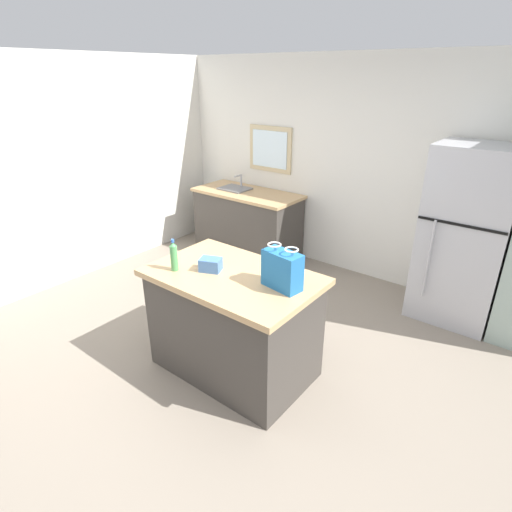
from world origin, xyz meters
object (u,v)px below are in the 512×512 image
(refrigerator, at_px, (465,237))
(bottle, at_px, (174,256))
(small_box, at_px, (211,265))
(kitchen_island, at_px, (234,323))
(shopping_bag, at_px, (282,270))

(refrigerator, xyz_separation_m, bottle, (-1.64, -2.30, 0.15))
(small_box, relative_size, bottle, 0.62)
(small_box, height_order, bottle, bottle)
(bottle, bearing_deg, small_box, 36.51)
(small_box, bearing_deg, refrigerator, 56.57)
(refrigerator, relative_size, bottle, 6.71)
(kitchen_island, height_order, bottle, bottle)
(kitchen_island, bearing_deg, shopping_bag, 7.66)
(kitchen_island, relative_size, shopping_bag, 4.13)
(kitchen_island, bearing_deg, small_box, -161.75)
(refrigerator, relative_size, small_box, 10.77)
(refrigerator, bearing_deg, small_box, -123.43)
(shopping_bag, relative_size, bottle, 1.24)
(kitchen_island, height_order, refrigerator, refrigerator)
(shopping_bag, distance_m, bottle, 0.89)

